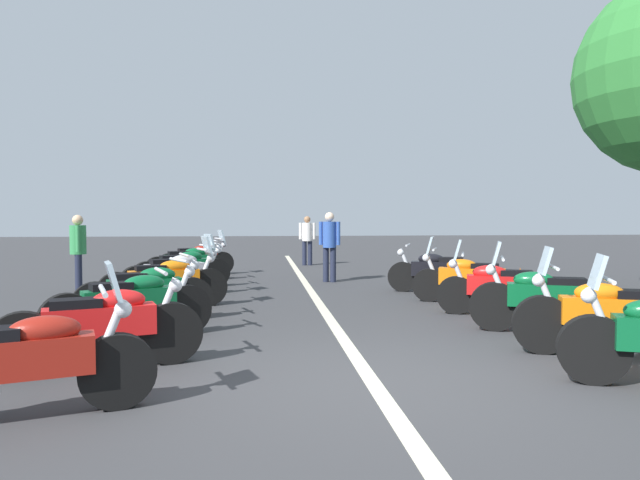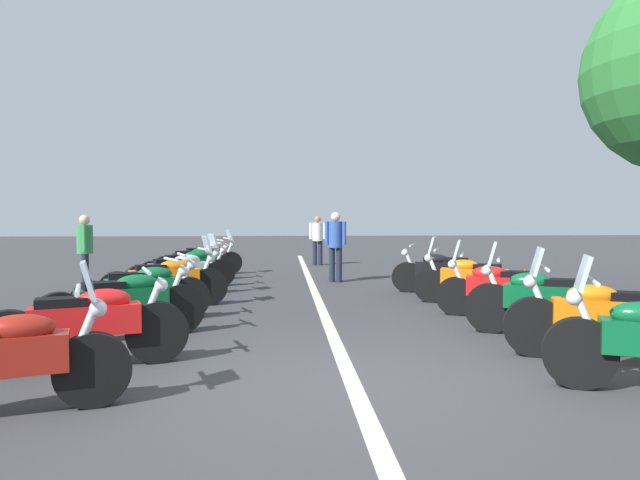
# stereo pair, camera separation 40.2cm
# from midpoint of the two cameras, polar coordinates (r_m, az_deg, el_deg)

# --- Properties ---
(ground_plane) EXTENTS (80.00, 80.00, 0.00)m
(ground_plane) POSITION_cam_midpoint_polar(r_m,az_deg,el_deg) (5.41, 3.28, -14.37)
(ground_plane) COLOR #38383A
(lane_centre_stripe) EXTENTS (23.69, 0.16, 0.01)m
(lane_centre_stripe) POSITION_cam_midpoint_polar(r_m,az_deg,el_deg) (10.60, -1.43, -6.05)
(lane_centre_stripe) COLOR beige
(lane_centre_stripe) RESTS_ON ground_plane
(motorcycle_left_row_0) EXTENTS (0.87, 1.96, 1.20)m
(motorcycle_left_row_0) POSITION_cam_midpoint_polar(r_m,az_deg,el_deg) (5.01, -29.86, -10.60)
(motorcycle_left_row_0) COLOR black
(motorcycle_left_row_0) RESTS_ON ground_plane
(motorcycle_left_row_1) EXTENTS (0.90, 1.98, 1.01)m
(motorcycle_left_row_1) POSITION_cam_midpoint_polar(r_m,az_deg,el_deg) (6.21, -22.90, -7.98)
(motorcycle_left_row_1) COLOR black
(motorcycle_left_row_1) RESTS_ON ground_plane
(motorcycle_left_row_2) EXTENTS (1.13, 1.95, 1.01)m
(motorcycle_left_row_2) POSITION_cam_midpoint_polar(r_m,az_deg,el_deg) (7.53, -19.98, -6.12)
(motorcycle_left_row_2) COLOR black
(motorcycle_left_row_2) RESTS_ON ground_plane
(motorcycle_left_row_3) EXTENTS (0.90, 1.94, 1.00)m
(motorcycle_left_row_3) POSITION_cam_midpoint_polar(r_m,az_deg,el_deg) (8.71, -18.41, -5.00)
(motorcycle_left_row_3) COLOR black
(motorcycle_left_row_3) RESTS_ON ground_plane
(motorcycle_left_row_4) EXTENTS (0.97, 2.08, 1.22)m
(motorcycle_left_row_4) POSITION_cam_midpoint_polar(r_m,az_deg,el_deg) (9.92, -16.41, -3.99)
(motorcycle_left_row_4) COLOR black
(motorcycle_left_row_4) RESTS_ON ground_plane
(motorcycle_left_row_5) EXTENTS (1.13, 1.95, 1.21)m
(motorcycle_left_row_5) POSITION_cam_midpoint_polar(r_m,az_deg,el_deg) (11.38, -15.28, -3.20)
(motorcycle_left_row_5) COLOR black
(motorcycle_left_row_5) RESTS_ON ground_plane
(motorcycle_left_row_6) EXTENTS (1.08, 2.00, 0.99)m
(motorcycle_left_row_6) POSITION_cam_midpoint_polar(r_m,az_deg,el_deg) (12.54, -14.53, -2.74)
(motorcycle_left_row_6) COLOR black
(motorcycle_left_row_6) RESTS_ON ground_plane
(motorcycle_left_row_7) EXTENTS (0.93, 1.97, 0.99)m
(motorcycle_left_row_7) POSITION_cam_midpoint_polar(r_m,az_deg,el_deg) (14.01, -13.90, -2.22)
(motorcycle_left_row_7) COLOR black
(motorcycle_left_row_7) RESTS_ON ground_plane
(motorcycle_left_row_8) EXTENTS (0.95, 1.94, 1.19)m
(motorcycle_left_row_8) POSITION_cam_midpoint_polar(r_m,az_deg,el_deg) (15.26, -13.01, -1.80)
(motorcycle_left_row_8) COLOR black
(motorcycle_left_row_8) RESTS_ON ground_plane
(motorcycle_right_row_1) EXTENTS (0.96, 2.13, 1.22)m
(motorcycle_right_row_1) POSITION_cam_midpoint_polar(r_m,az_deg,el_deg) (6.97, 26.08, -6.79)
(motorcycle_right_row_1) COLOR black
(motorcycle_right_row_1) RESTS_ON ground_plane
(motorcycle_right_row_2) EXTENTS (0.98, 1.93, 1.22)m
(motorcycle_right_row_2) POSITION_cam_midpoint_polar(r_m,az_deg,el_deg) (8.03, 20.50, -5.53)
(motorcycle_right_row_2) COLOR black
(motorcycle_right_row_2) RESTS_ON ground_plane
(motorcycle_right_row_3) EXTENTS (0.96, 1.91, 1.19)m
(motorcycle_right_row_3) POSITION_cam_midpoint_polar(r_m,az_deg,el_deg) (9.24, 16.47, -4.56)
(motorcycle_right_row_3) COLOR black
(motorcycle_right_row_3) RESTS_ON ground_plane
(motorcycle_right_row_4) EXTENTS (1.02, 2.02, 1.19)m
(motorcycle_right_row_4) POSITION_cam_midpoint_polar(r_m,az_deg,el_deg) (10.45, 13.83, -3.73)
(motorcycle_right_row_4) COLOR black
(motorcycle_right_row_4) RESTS_ON ground_plane
(motorcycle_right_row_5) EXTENTS (1.00, 2.03, 0.99)m
(motorcycle_right_row_5) POSITION_cam_midpoint_polar(r_m,az_deg,el_deg) (11.74, 10.96, -3.07)
(motorcycle_right_row_5) COLOR black
(motorcycle_right_row_5) RESTS_ON ground_plane
(traffic_cone_0) EXTENTS (0.36, 0.36, 0.61)m
(traffic_cone_0) POSITION_cam_midpoint_polar(r_m,az_deg,el_deg) (11.05, 18.56, -4.32)
(traffic_cone_0) COLOR orange
(traffic_cone_0) RESTS_ON ground_plane
(bystander_0) EXTENTS (0.51, 0.32, 1.59)m
(bystander_0) POSITION_cam_midpoint_polar(r_m,az_deg,el_deg) (12.63, -24.07, -0.69)
(bystander_0) COLOR #1E2338
(bystander_0) RESTS_ON ground_plane
(bystander_1) EXTENTS (0.32, 0.52, 1.57)m
(bystander_1) POSITION_cam_midpoint_polar(r_m,az_deg,el_deg) (18.00, -1.93, 0.33)
(bystander_1) COLOR #1E2338
(bystander_1) RESTS_ON ground_plane
(bystander_2) EXTENTS (0.32, 0.49, 1.66)m
(bystander_2) POSITION_cam_midpoint_polar(r_m,az_deg,el_deg) (13.39, 0.11, -0.13)
(bystander_2) COLOR #1E2338
(bystander_2) RESTS_ON ground_plane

